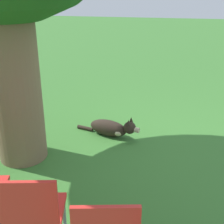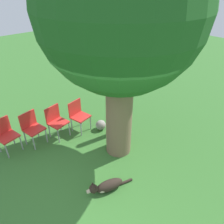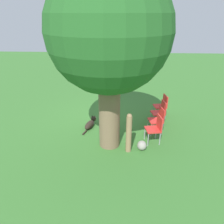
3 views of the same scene
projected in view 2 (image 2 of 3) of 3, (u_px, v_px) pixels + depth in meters
The scene contains 9 objects.
ground_plane at pixel (84, 188), 4.47m from camera, with size 30.00×30.00×0.00m, color #38702D.
oak_tree at pixel (121, 11), 3.81m from camera, with size 3.13×3.13×4.79m.
dog at pixel (106, 186), 4.35m from camera, with size 0.39×0.98×0.34m.
fence_post at pixel (112, 116), 5.70m from camera, with size 0.16×0.16×1.18m.
red_chair_0 at pixel (5, 133), 5.21m from camera, with size 0.49×0.51×0.86m.
red_chair_1 at pixel (32, 126), 5.46m from camera, with size 0.49×0.51×0.86m.
red_chair_2 at pixel (56, 120), 5.70m from camera, with size 0.49×0.51×0.86m.
red_chair_3 at pixel (78, 114), 5.95m from camera, with size 0.49×0.51×0.86m.
garden_rock at pixel (101, 125), 6.13m from camera, with size 0.27×0.29×0.28m.
Camera 2 is at (2.58, -1.59, 3.68)m, focal length 35.00 mm.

